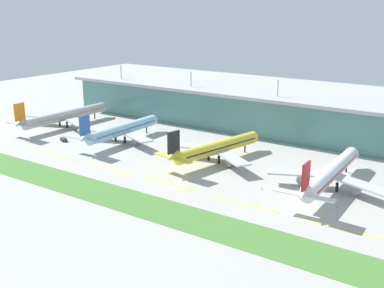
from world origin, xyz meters
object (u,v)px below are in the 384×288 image
at_px(airliner_center, 216,148).
at_px(airliner_far_middle, 331,173).
at_px(safety_cone_left_wingtip, 262,188).
at_px(airliner_near_middle, 122,130).
at_px(airliner_nearest, 65,116).
at_px(safety_cone_nose_front, 337,207).
at_px(pushback_tug, 64,139).

xyz_separation_m(airliner_center, airliner_far_middle, (54.86, -3.84, 0.01)).
relative_size(airliner_center, safety_cone_left_wingtip, 87.12).
xyz_separation_m(airliner_near_middle, safety_cone_left_wingtip, (91.54, -19.47, -6.10)).
xyz_separation_m(airliner_nearest, airliner_near_middle, (50.23, -5.42, -0.01)).
height_order(airliner_near_middle, safety_cone_nose_front, airliner_near_middle).
xyz_separation_m(airliner_nearest, pushback_tug, (24.37, -22.35, -5.36)).
bearing_deg(safety_cone_nose_front, pushback_tug, 178.75).
bearing_deg(safety_cone_left_wingtip, pushback_tug, 178.76).
relative_size(airliner_center, safety_cone_nose_front, 87.12).
relative_size(airliner_near_middle, airliner_far_middle, 0.90).
distance_m(airliner_near_middle, airliner_center, 58.11).
xyz_separation_m(airliner_nearest, airliner_center, (108.34, -5.46, -0.01)).
xyz_separation_m(airliner_near_middle, airliner_far_middle, (112.97, -3.88, 0.01)).
relative_size(airliner_nearest, airliner_center, 1.15).
height_order(pushback_tug, safety_cone_nose_front, pushback_tug).
height_order(airliner_far_middle, safety_cone_left_wingtip, airliner_far_middle).
bearing_deg(pushback_tug, airliner_nearest, 137.48).
relative_size(airliner_near_middle, airliner_center, 1.01).
bearing_deg(airliner_nearest, pushback_tug, -42.52).
xyz_separation_m(airliner_center, safety_cone_left_wingtip, (33.43, -19.43, -6.10)).
relative_size(airliner_near_middle, pushback_tug, 12.35).
distance_m(airliner_nearest, safety_cone_nose_front, 173.83).
height_order(airliner_nearest, airliner_center, same).
relative_size(safety_cone_left_wingtip, safety_cone_nose_front, 1.00).
bearing_deg(safety_cone_left_wingtip, safety_cone_nose_front, -1.27).
relative_size(airliner_nearest, airliner_near_middle, 1.14).
bearing_deg(airliner_far_middle, airliner_center, 176.00).
distance_m(airliner_near_middle, pushback_tug, 31.37).
bearing_deg(airliner_near_middle, airliner_center, -0.04).
bearing_deg(airliner_far_middle, safety_cone_nose_front, -62.03).
distance_m(airliner_center, safety_cone_left_wingtip, 39.14).
relative_size(airliner_far_middle, pushback_tug, 13.68).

